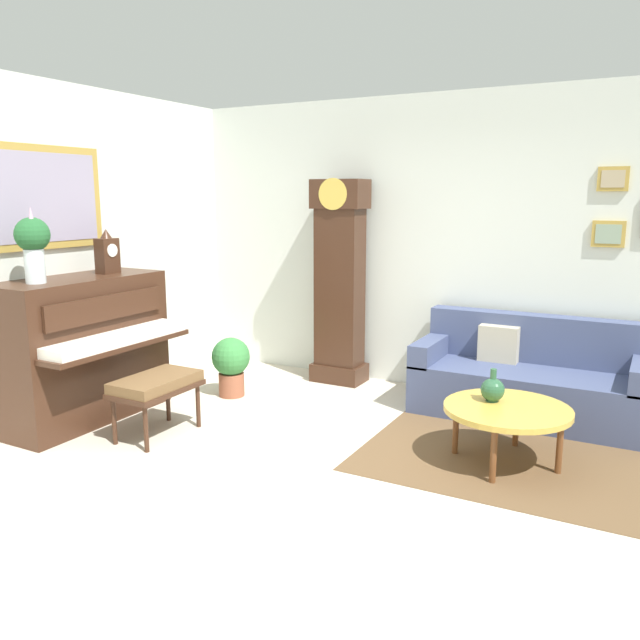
{
  "coord_description": "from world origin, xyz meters",
  "views": [
    {
      "loc": [
        1.98,
        -3.54,
        1.86
      ],
      "look_at": [
        -0.43,
        0.93,
        0.87
      ],
      "focal_mm": 35.85,
      "sensor_mm": 36.0,
      "label": 1
    }
  ],
  "objects_px": {
    "flower_vase": "(33,242)",
    "grandfather_clock": "(340,288)",
    "piano_bench": "(156,386)",
    "green_jug": "(493,390)",
    "coffee_table": "(507,411)",
    "potted_plant": "(231,363)",
    "piano": "(84,348)",
    "mantel_clock": "(107,253)",
    "couch": "(529,380)"
  },
  "relations": [
    {
      "from": "piano_bench",
      "to": "potted_plant",
      "type": "height_order",
      "value": "potted_plant"
    },
    {
      "from": "piano",
      "to": "mantel_clock",
      "type": "distance_m",
      "value": 0.83
    },
    {
      "from": "mantel_clock",
      "to": "green_jug",
      "type": "bearing_deg",
      "value": 8.57
    },
    {
      "from": "piano_bench",
      "to": "coffee_table",
      "type": "distance_m",
      "value": 2.64
    },
    {
      "from": "couch",
      "to": "green_jug",
      "type": "bearing_deg",
      "value": -93.8
    },
    {
      "from": "grandfather_clock",
      "to": "mantel_clock",
      "type": "distance_m",
      "value": 2.22
    },
    {
      "from": "flower_vase",
      "to": "piano_bench",
      "type": "bearing_deg",
      "value": 25.37
    },
    {
      "from": "piano",
      "to": "potted_plant",
      "type": "bearing_deg",
      "value": 56.76
    },
    {
      "from": "green_jug",
      "to": "mantel_clock",
      "type": "bearing_deg",
      "value": -171.43
    },
    {
      "from": "coffee_table",
      "to": "potted_plant",
      "type": "relative_size",
      "value": 1.57
    },
    {
      "from": "piano_bench",
      "to": "green_jug",
      "type": "distance_m",
      "value": 2.55
    },
    {
      "from": "coffee_table",
      "to": "mantel_clock",
      "type": "relative_size",
      "value": 2.32
    },
    {
      "from": "flower_vase",
      "to": "grandfather_clock",
      "type": "bearing_deg",
      "value": 60.16
    },
    {
      "from": "green_jug",
      "to": "piano",
      "type": "bearing_deg",
      "value": -165.91
    },
    {
      "from": "coffee_table",
      "to": "mantel_clock",
      "type": "distance_m",
      "value": 3.51
    },
    {
      "from": "mantel_clock",
      "to": "flower_vase",
      "type": "distance_m",
      "value": 0.74
    },
    {
      "from": "grandfather_clock",
      "to": "couch",
      "type": "distance_m",
      "value": 2.01
    },
    {
      "from": "flower_vase",
      "to": "potted_plant",
      "type": "bearing_deg",
      "value": 64.49
    },
    {
      "from": "couch",
      "to": "coffee_table",
      "type": "height_order",
      "value": "couch"
    },
    {
      "from": "couch",
      "to": "mantel_clock",
      "type": "bearing_deg",
      "value": -154.85
    },
    {
      "from": "grandfather_clock",
      "to": "couch",
      "type": "relative_size",
      "value": 1.07
    },
    {
      "from": "grandfather_clock",
      "to": "piano_bench",
      "type": "bearing_deg",
      "value": -105.93
    },
    {
      "from": "piano",
      "to": "coffee_table",
      "type": "bearing_deg",
      "value": 12.39
    },
    {
      "from": "mantel_clock",
      "to": "flower_vase",
      "type": "bearing_deg",
      "value": -90.04
    },
    {
      "from": "coffee_table",
      "to": "green_jug",
      "type": "relative_size",
      "value": 3.67
    },
    {
      "from": "potted_plant",
      "to": "couch",
      "type": "bearing_deg",
      "value": 16.82
    },
    {
      "from": "grandfather_clock",
      "to": "potted_plant",
      "type": "bearing_deg",
      "value": -126.07
    },
    {
      "from": "piano_bench",
      "to": "flower_vase",
      "type": "bearing_deg",
      "value": -154.63
    },
    {
      "from": "piano_bench",
      "to": "green_jug",
      "type": "relative_size",
      "value": 2.92
    },
    {
      "from": "grandfather_clock",
      "to": "coffee_table",
      "type": "xyz_separation_m",
      "value": [
        1.95,
        -1.28,
        -0.58
      ]
    },
    {
      "from": "grandfather_clock",
      "to": "green_jug",
      "type": "distance_m",
      "value": 2.24
    },
    {
      "from": "coffee_table",
      "to": "flower_vase",
      "type": "relative_size",
      "value": 1.52
    },
    {
      "from": "couch",
      "to": "piano",
      "type": "bearing_deg",
      "value": -150.44
    },
    {
      "from": "piano",
      "to": "mantel_clock",
      "type": "xyz_separation_m",
      "value": [
        0.0,
        0.32,
        0.77
      ]
    },
    {
      "from": "grandfather_clock",
      "to": "potted_plant",
      "type": "relative_size",
      "value": 3.62
    },
    {
      "from": "couch",
      "to": "flower_vase",
      "type": "relative_size",
      "value": 3.28
    },
    {
      "from": "piano",
      "to": "coffee_table",
      "type": "height_order",
      "value": "piano"
    },
    {
      "from": "grandfather_clock",
      "to": "coffee_table",
      "type": "height_order",
      "value": "grandfather_clock"
    },
    {
      "from": "piano_bench",
      "to": "grandfather_clock",
      "type": "distance_m",
      "value": 2.19
    },
    {
      "from": "piano_bench",
      "to": "potted_plant",
      "type": "xyz_separation_m",
      "value": [
        -0.09,
        1.11,
        -0.08
      ]
    },
    {
      "from": "piano",
      "to": "coffee_table",
      "type": "distance_m",
      "value": 3.43
    },
    {
      "from": "couch",
      "to": "mantel_clock",
      "type": "distance_m",
      "value": 3.78
    },
    {
      "from": "coffee_table",
      "to": "flower_vase",
      "type": "distance_m",
      "value": 3.7
    },
    {
      "from": "green_jug",
      "to": "potted_plant",
      "type": "xyz_separation_m",
      "value": [
        -2.5,
        0.28,
        -0.18
      ]
    },
    {
      "from": "flower_vase",
      "to": "green_jug",
      "type": "relative_size",
      "value": 2.42
    },
    {
      "from": "piano",
      "to": "grandfather_clock",
      "type": "bearing_deg",
      "value": 55.43
    },
    {
      "from": "piano_bench",
      "to": "mantel_clock",
      "type": "distance_m",
      "value": 1.31
    },
    {
      "from": "mantel_clock",
      "to": "grandfather_clock",
      "type": "bearing_deg",
      "value": 50.68
    },
    {
      "from": "mantel_clock",
      "to": "piano_bench",
      "type": "bearing_deg",
      "value": -23.1
    },
    {
      "from": "couch",
      "to": "potted_plant",
      "type": "height_order",
      "value": "couch"
    }
  ]
}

